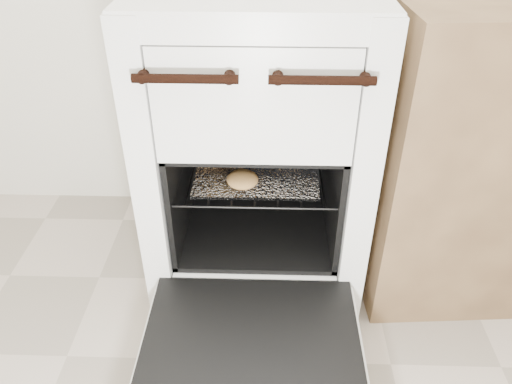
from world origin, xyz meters
TOP-DOWN VIEW (x-y plane):
  - stove at (-0.09, 1.14)m, footprint 0.66×0.73m
  - oven_door at (-0.09, 0.58)m, footprint 0.59×0.46m
  - oven_rack at (-0.09, 1.06)m, footprint 0.48×0.46m
  - foil_sheet at (-0.09, 1.04)m, footprint 0.37×0.33m
  - baked_rolls at (-0.17, 1.06)m, footprint 0.22×0.28m
  - counter at (0.76, 1.21)m, footprint 1.02×0.72m

SIDE VIEW (x-z plane):
  - oven_door at x=-0.09m, z-range 0.20..0.24m
  - oven_rack at x=-0.09m, z-range 0.47..0.48m
  - foil_sheet at x=-0.09m, z-range 0.48..0.48m
  - counter at x=0.76m, z-range 0.00..0.98m
  - stove at x=-0.09m, z-range -0.01..0.99m
  - baked_rolls at x=-0.17m, z-range 0.48..0.54m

